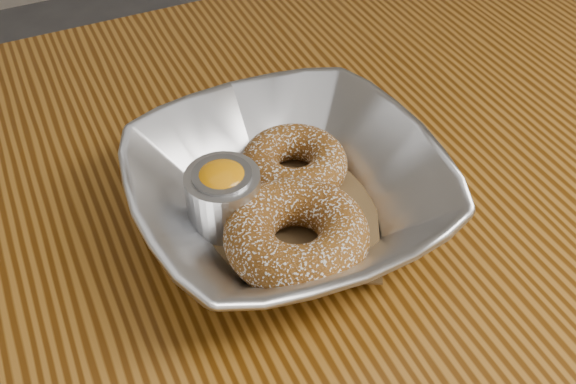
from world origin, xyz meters
name	(u,v)px	position (x,y,z in m)	size (l,w,h in m)	color
table	(274,318)	(0.00, 0.00, 0.65)	(1.20, 0.80, 0.75)	brown
serving_bowl	(288,192)	(0.02, 0.02, 0.78)	(0.24, 0.24, 0.06)	#B9BCC1
parchment	(288,211)	(0.02, 0.02, 0.76)	(0.14, 0.14, 0.00)	brown
donut_back	(294,164)	(0.04, 0.05, 0.78)	(0.09, 0.09, 0.03)	brown
donut_front	(296,235)	(0.01, -0.02, 0.78)	(0.11, 0.11, 0.04)	brown
ramekin	(224,195)	(-0.03, 0.03, 0.79)	(0.06, 0.06, 0.06)	#B9BCC1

